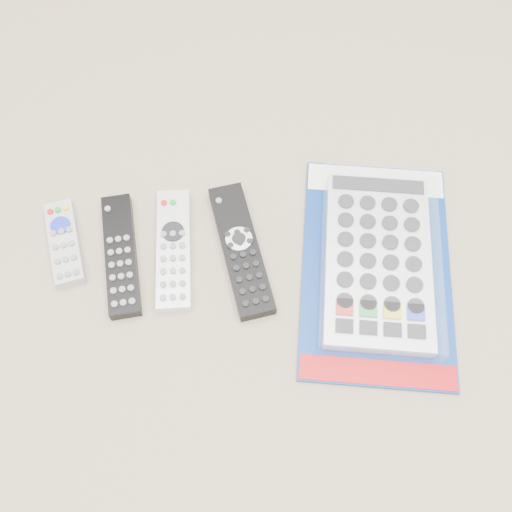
{
  "coord_description": "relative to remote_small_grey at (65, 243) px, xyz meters",
  "views": [
    {
      "loc": [
        0.01,
        -0.35,
        0.73
      ],
      "look_at": [
        0.05,
        0.01,
        0.01
      ],
      "focal_mm": 40.0,
      "sensor_mm": 36.0,
      "label": 1
    }
  ],
  "objects": [
    {
      "name": "remote_large_black",
      "position": [
        0.25,
        -0.04,
        0.0
      ],
      "size": [
        0.08,
        0.21,
        0.02
      ],
      "rotation": [
        0.0,
        0.0,
        0.14
      ],
      "color": "black",
      "rests_on": "ground"
    },
    {
      "name": "remote_slim_black",
      "position": [
        0.08,
        -0.03,
        0.0
      ],
      "size": [
        0.05,
        0.19,
        0.02
      ],
      "rotation": [
        0.0,
        0.0,
        0.07
      ],
      "color": "black",
      "rests_on": "ground"
    },
    {
      "name": "remote_small_grey",
      "position": [
        0.0,
        0.0,
        0.0
      ],
      "size": [
        0.06,
        0.14,
        0.02
      ],
      "rotation": [
        0.0,
        0.0,
        0.17
      ],
      "color": "#AAAAAD",
      "rests_on": "ground"
    },
    {
      "name": "jumbo_remote_packaged",
      "position": [
        0.44,
        -0.08,
        0.01
      ],
      "size": [
        0.27,
        0.37,
        0.05
      ],
      "rotation": [
        0.0,
        0.0,
        -0.19
      ],
      "color": "navy",
      "rests_on": "ground"
    },
    {
      "name": "remote_silver_dvd",
      "position": [
        0.15,
        -0.03,
        0.0
      ],
      "size": [
        0.05,
        0.19,
        0.02
      ],
      "rotation": [
        0.0,
        0.0,
        -0.04
      ],
      "color": "silver",
      "rests_on": "ground"
    }
  ]
}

